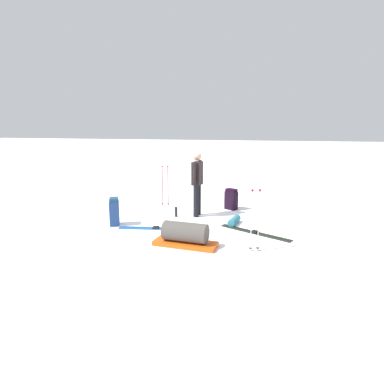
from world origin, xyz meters
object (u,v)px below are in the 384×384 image
Objects in this scene: ski_poles_planted_far at (165,184)px; ski_pair_far at (254,233)px; ski_pair_near at (156,228)px; thermos_bottle at (176,212)px; gear_sled at (185,235)px; sleeping_mat_rolled at (234,221)px; backpack_bright at (114,212)px; skier_standing at (197,181)px; ski_poles_planted_near at (255,217)px; backpack_large_dark at (231,199)px.

ski_pair_far is at bearing 142.63° from ski_poles_planted_far.
thermos_bottle is at bearing -99.77° from ski_pair_near.
thermos_bottle is at bearing 119.31° from ski_poles_planted_far.
gear_sled is at bearing 109.65° from thermos_bottle.
backpack_bright is at bearing 13.44° from sleeping_mat_rolled.
thermos_bottle is at bearing 20.15° from skier_standing.
skier_standing is 1.50m from ski_poles_planted_far.
thermos_bottle is (-1.27, -1.04, -0.20)m from backpack_bright.
ski_poles_planted_far is at bearing -49.30° from ski_poles_planted_near.
backpack_bright is at bearing -16.92° from ski_poles_planted_near.
ski_pair_near is 6.78× the size of thermos_bottle.
ski_poles_planted_far is (2.73, -3.17, -0.01)m from ski_poles_planted_near.
ski_poles_planted_far is (-0.65, -2.14, 0.34)m from backpack_bright.
backpack_bright is 0.50× the size of gear_sled.
ski_poles_planted_near reaches higher than ski_pair_far.
ski_pair_far is 1.36× the size of ski_poles_planted_far.
backpack_bright is 2.27m from ski_poles_planted_far.
backpack_large_dark is 3.21m from gear_sled.
sleeping_mat_rolled is 1.61m from thermos_bottle.
skier_standing is 1.00m from thermos_bottle.
skier_standing is 1.41× the size of ski_poles_planted_far.
gear_sled reaches higher than ski_pair_near.
gear_sled reaches higher than thermos_bottle.
ski_pair_far is at bearing -178.61° from backpack_bright.
gear_sled reaches higher than ski_pair_far.
ski_pair_near is at bearing 4.36° from ski_pair_far.
ski_poles_planted_far reaches higher than sleeping_mat_rolled.
ski_pair_near is at bearing 55.29° from backpack_large_dark.
skier_standing reaches higher than ski_poles_planted_near.
ski_poles_planted_far is 2.19× the size of sleeping_mat_rolled.
ski_pair_far is 2.43× the size of backpack_bright.
backpack_large_dark is (-1.54, -2.22, 0.28)m from ski_pair_near.
ski_poles_planted_far is at bearing -79.17° from ski_pair_near.
skier_standing is 1.39× the size of ski_poles_planted_near.
sleeping_mat_rolled is (-0.22, 1.45, -0.20)m from backpack_large_dark.
backpack_large_dark is 0.49× the size of ski_poles_planted_near.
skier_standing is 0.96× the size of ski_pair_near.
ski_pair_far is 2.74× the size of backpack_large_dark.
skier_standing is 1.46m from sleeping_mat_rolled.
thermos_bottle is at bearing -12.93° from sleeping_mat_rolled.
ski_poles_planted_near reaches higher than sleeping_mat_rolled.
skier_standing is 2.15m from ski_pair_far.
ski_poles_planted_near is (-3.37, 1.03, 0.35)m from backpack_bright.
ski_pair_near is 2.71m from backpack_large_dark.
ski_pair_far is 0.79m from sleeping_mat_rolled.
ski_poles_planted_near is 1.88m from sleeping_mat_rolled.
ski_pair_near is at bearing 100.83° from ski_poles_planted_far.
ski_poles_planted_near reaches higher than gear_sled.
skier_standing is 2.77m from ski_poles_planted_near.
ski_pair_near is 2.57m from ski_poles_planted_near.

